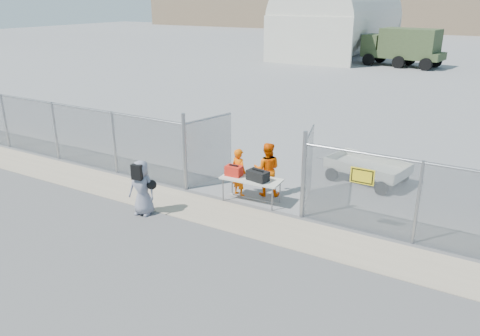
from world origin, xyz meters
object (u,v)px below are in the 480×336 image
Objects in this scene: visitor at (142,188)px; folding_table at (251,190)px; utility_trailer at (367,170)px; security_worker_left at (239,172)px; security_worker_right at (267,169)px.

folding_table is at bearing 35.28° from visitor.
utility_trailer reaches higher than folding_table.
security_worker_left is 0.95× the size of visitor.
security_worker_right reaches higher than utility_trailer.
visitor is at bearing 27.58° from security_worker_right.
security_worker_left is at bearing 46.51° from visitor.
security_worker_left is 0.87m from security_worker_right.
utility_trailer is (2.38, 2.67, -0.45)m from security_worker_right.
security_worker_right is (0.15, 0.71, 0.47)m from folding_table.
security_worker_right reaches higher than visitor.
utility_trailer is at bearing -118.67° from security_worker_left.
security_worker_right is at bearing -118.93° from utility_trailer.
security_worker_left is 0.90× the size of security_worker_right.
security_worker_left reaches higher than utility_trailer.
security_worker_left reaches higher than folding_table.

